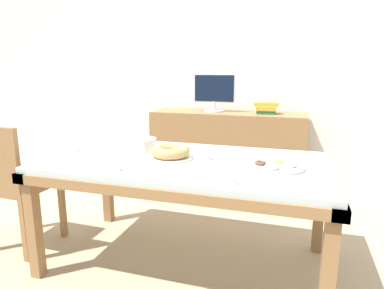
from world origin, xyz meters
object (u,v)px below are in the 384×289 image
(pastry_platter, at_px, (276,165))
(tealight_right_edge, at_px, (78,150))
(computer_monitor, at_px, (214,93))
(book_stack, at_px, (266,108))
(tealight_near_cakes, at_px, (234,182))
(tealight_near_front, at_px, (118,168))
(tealight_left_edge, at_px, (209,159))
(chair, at_px, (12,181))
(plate_stack, at_px, (142,145))
(tealight_centre, at_px, (187,147))
(cake_chocolate_round, at_px, (170,152))

(pastry_platter, height_order, tealight_right_edge, pastry_platter)
(tealight_right_edge, bearing_deg, computer_monitor, 64.48)
(computer_monitor, relative_size, book_stack, 1.73)
(tealight_near_cakes, xyz_separation_m, tealight_near_front, (-0.68, 0.04, 0.00))
(computer_monitor, distance_m, tealight_left_edge, 1.38)
(pastry_platter, bearing_deg, tealight_near_cakes, -116.35)
(chair, bearing_deg, tealight_near_cakes, -6.65)
(plate_stack, distance_m, tealight_left_edge, 0.54)
(tealight_right_edge, height_order, tealight_centre, same)
(computer_monitor, height_order, pastry_platter, computer_monitor)
(pastry_platter, height_order, tealight_near_front, pastry_platter)
(chair, distance_m, tealight_right_edge, 0.53)
(plate_stack, height_order, tealight_left_edge, plate_stack)
(pastry_platter, xyz_separation_m, tealight_right_edge, (-1.37, -0.01, -0.00))
(book_stack, height_order, tealight_near_front, book_stack)
(chair, distance_m, tealight_near_cakes, 1.66)
(book_stack, xyz_separation_m, tealight_near_front, (-0.67, -1.69, -0.19))
(book_stack, bearing_deg, tealight_right_edge, -130.51)
(book_stack, bearing_deg, chair, -136.58)
(cake_chocolate_round, distance_m, plate_stack, 0.31)
(computer_monitor, distance_m, tealight_right_edge, 1.55)
(tealight_right_edge, bearing_deg, cake_chocolate_round, 1.98)
(pastry_platter, bearing_deg, computer_monitor, 117.73)
(tealight_left_edge, bearing_deg, cake_chocolate_round, -172.08)
(plate_stack, xyz_separation_m, tealight_near_cakes, (0.76, -0.52, -0.03))
(pastry_platter, height_order, tealight_near_cakes, pastry_platter)
(tealight_left_edge, bearing_deg, chair, -170.92)
(cake_chocolate_round, xyz_separation_m, tealight_near_front, (-0.19, -0.34, -0.03))
(book_stack, distance_m, plate_stack, 1.43)
(chair, height_order, tealight_centre, chair)
(book_stack, bearing_deg, tealight_near_front, -111.72)
(cake_chocolate_round, relative_size, tealight_near_front, 7.41)
(pastry_platter, height_order, tealight_left_edge, pastry_platter)
(pastry_platter, height_order, tealight_centre, pastry_platter)
(computer_monitor, bearing_deg, tealight_right_edge, -115.52)
(tealight_near_cakes, bearing_deg, tealight_near_front, 176.76)
(tealight_near_cakes, bearing_deg, computer_monitor, 107.10)
(chair, bearing_deg, book_stack, 43.42)
(book_stack, xyz_separation_m, tealight_left_edge, (-0.23, -1.31, -0.19))
(plate_stack, xyz_separation_m, tealight_near_front, (0.08, -0.48, -0.03))
(cake_chocolate_round, relative_size, tealight_right_edge, 7.41)
(chair, xyz_separation_m, computer_monitor, (1.10, 1.53, 0.55))
(plate_stack, bearing_deg, tealight_near_cakes, -34.19)
(tealight_right_edge, height_order, tealight_near_front, same)
(tealight_left_edge, bearing_deg, tealight_centre, 131.40)
(computer_monitor, bearing_deg, chair, -125.75)
(book_stack, xyz_separation_m, tealight_centre, (-0.46, -1.05, -0.19))
(computer_monitor, height_order, tealight_near_front, computer_monitor)
(plate_stack, distance_m, tealight_near_cakes, 0.92)
(tealight_near_front, bearing_deg, book_stack, 68.28)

